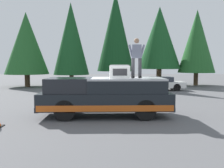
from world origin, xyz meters
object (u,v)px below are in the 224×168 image
Objects in this scene: pickup_truck at (105,96)px; compressor_unit at (120,72)px; parked_car_black at (100,84)px; person_on_truck_bed at (137,57)px; parked_car_white at (160,84)px.

compressor_unit reaches higher than pickup_truck.
compressor_unit is 0.20× the size of parked_car_black.
parked_car_black is at bearing 10.59° from person_on_truck_bed.
parked_car_black is (9.83, 1.05, -1.35)m from compressor_unit.
compressor_unit is at bearing 106.56° from person_on_truck_bed.
compressor_unit reaches higher than parked_car_white.
person_on_truck_bed reaches higher than compressor_unit.
person_on_truck_bed is at bearing -73.44° from compressor_unit.
parked_car_black is at bearing 6.12° from compressor_unit.
parked_car_black is (9.74, 0.46, -0.29)m from pickup_truck.
person_on_truck_bed is 11.16m from parked_car_white.
parked_car_white is at bearing -17.75° from person_on_truck_bed.
person_on_truck_bed reaches higher than parked_car_black.
person_on_truck_bed reaches higher than parked_car_white.
compressor_unit is 11.52m from parked_car_white.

